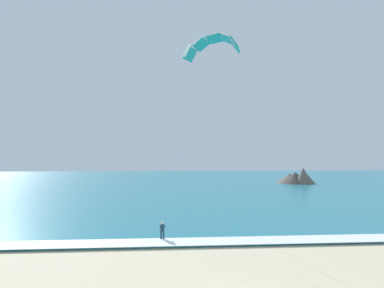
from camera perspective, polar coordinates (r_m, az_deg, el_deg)
sea at (r=87.04m, az=-2.36°, el=-6.49°), size 200.00×120.00×0.20m
surf_foam at (r=28.76m, az=2.28°, el=-15.94°), size 200.00×2.56×0.04m
surfboard at (r=29.60m, az=-4.99°, el=-15.91°), size 0.48×1.41×0.09m
kitesurfer at (r=29.40m, az=-4.98°, el=-14.18°), size 0.55×0.53×1.69m
kite_primary at (r=36.67m, az=3.40°, el=16.30°), size 7.59×7.72×18.51m
headland_right at (r=88.07m, az=17.11°, el=-5.42°), size 9.70×9.13×4.14m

